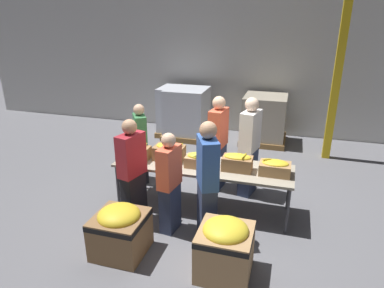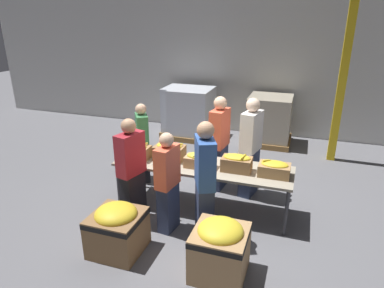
# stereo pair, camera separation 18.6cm
# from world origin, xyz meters

# --- Properties ---
(ground_plane) EXTENTS (30.00, 30.00, 0.00)m
(ground_plane) POSITION_xyz_m (0.00, 0.00, 0.00)
(ground_plane) COLOR slate
(wall_back) EXTENTS (16.00, 0.08, 4.00)m
(wall_back) POSITION_xyz_m (0.00, 4.23, 2.00)
(wall_back) COLOR silver
(wall_back) RESTS_ON ground_plane
(sorting_table) EXTENTS (2.83, 0.82, 0.77)m
(sorting_table) POSITION_xyz_m (0.00, 0.00, 0.72)
(sorting_table) COLOR #9E937F
(sorting_table) RESTS_ON ground_plane
(banana_box_0) EXTENTS (0.48, 0.33, 0.28)m
(banana_box_0) POSITION_xyz_m (-1.15, -0.08, 0.91)
(banana_box_0) COLOR olive
(banana_box_0) RESTS_ON sorting_table
(banana_box_1) EXTENTS (0.49, 0.31, 0.30)m
(banana_box_1) POSITION_xyz_m (-0.59, 0.06, 0.92)
(banana_box_1) COLOR olive
(banana_box_1) RESTS_ON sorting_table
(banana_box_2) EXTENTS (0.46, 0.30, 0.25)m
(banana_box_2) POSITION_xyz_m (-0.02, -0.08, 0.89)
(banana_box_2) COLOR tan
(banana_box_2) RESTS_ON sorting_table
(banana_box_3) EXTENTS (0.45, 0.28, 0.28)m
(banana_box_3) POSITION_xyz_m (0.55, -0.03, 0.91)
(banana_box_3) COLOR olive
(banana_box_3) RESTS_ON sorting_table
(banana_box_4) EXTENTS (0.46, 0.31, 0.24)m
(banana_box_4) POSITION_xyz_m (1.11, -0.02, 0.88)
(banana_box_4) COLOR #A37A4C
(banana_box_4) RESTS_ON sorting_table
(volunteer_0) EXTENTS (0.39, 0.45, 1.52)m
(volunteer_0) POSITION_xyz_m (-1.37, 0.63, 0.75)
(volunteer_0) COLOR black
(volunteer_0) RESTS_ON ground_plane
(volunteer_1) EXTENTS (0.26, 0.43, 1.52)m
(volunteer_1) POSITION_xyz_m (-0.30, -0.74, 0.76)
(volunteer_1) COLOR #2D3856
(volunteer_1) RESTS_ON ground_plane
(volunteer_2) EXTENTS (0.33, 0.51, 1.75)m
(volunteer_2) POSITION_xyz_m (0.63, 0.71, 0.87)
(volunteer_2) COLOR #2D3856
(volunteer_2) RESTS_ON ground_plane
(volunteer_3) EXTENTS (0.41, 0.52, 1.74)m
(volunteer_3) POSITION_xyz_m (0.26, -0.75, 0.86)
(volunteer_3) COLOR #2D3856
(volunteer_3) RESTS_ON ground_plane
(volunteer_4) EXTENTS (0.29, 0.49, 1.72)m
(volunteer_4) POSITION_xyz_m (0.07, 0.79, 0.85)
(volunteer_4) COLOR #2D3856
(volunteer_4) RESTS_ON ground_plane
(volunteer_5) EXTENTS (0.33, 0.48, 1.64)m
(volunteer_5) POSITION_xyz_m (-0.92, -0.65, 0.81)
(volunteer_5) COLOR black
(volunteer_5) RESTS_ON ground_plane
(donation_bin_0) EXTENTS (0.66, 0.66, 0.68)m
(donation_bin_0) POSITION_xyz_m (-0.75, -1.42, 0.36)
(donation_bin_0) COLOR olive
(donation_bin_0) RESTS_ON ground_plane
(donation_bin_1) EXTENTS (0.65, 0.65, 0.73)m
(donation_bin_1) POSITION_xyz_m (0.66, -1.42, 0.39)
(donation_bin_1) COLOR tan
(donation_bin_1) RESTS_ON ground_plane
(support_pillar) EXTENTS (0.16, 0.16, 4.00)m
(support_pillar) POSITION_xyz_m (2.11, 2.87, 2.00)
(support_pillar) COLOR gold
(support_pillar) RESTS_ON ground_plane
(pallet_stack_0) EXTENTS (1.11, 1.11, 1.27)m
(pallet_stack_0) POSITION_xyz_m (-1.31, 3.34, 0.63)
(pallet_stack_0) COLOR olive
(pallet_stack_0) RESTS_ON ground_plane
(pallet_stack_1) EXTENTS (0.95, 0.95, 1.27)m
(pallet_stack_1) POSITION_xyz_m (-1.61, 3.44, 0.62)
(pallet_stack_1) COLOR olive
(pallet_stack_1) RESTS_ON ground_plane
(pallet_stack_2) EXTENTS (1.10, 1.10, 1.18)m
(pallet_stack_2) POSITION_xyz_m (0.65, 3.50, 0.58)
(pallet_stack_2) COLOR olive
(pallet_stack_2) RESTS_ON ground_plane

